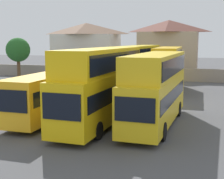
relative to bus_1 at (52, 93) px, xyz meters
The scene contains 11 objects.
ground 18.27m from the bus_1, 77.84° to the left, with size 140.00×140.00×0.00m, color #4C4C4F.
depot_boundary_wall 25.54m from the bus_1, 81.37° to the left, with size 56.00×0.50×1.80m, color gray.
bus_1 is the anchor object (origin of this frame).
bus_2 4.14m from the bus_1, ahead, with size 3.15×11.75×5.21m.
bus_3 7.69m from the bus_1, ahead, with size 3.03×10.98×4.87m.
bus_4 15.52m from the bus_1, 93.25° to the left, with size 3.35×11.77×3.47m.
bus_5 16.10m from the bus_1, 78.15° to the left, with size 3.31×12.10×5.09m.
bus_6 17.07m from the bus_1, 66.97° to the left, with size 2.76×10.40×4.91m.
house_terrace_left 32.99m from the bus_1, 105.67° to the left, with size 10.83×7.04×8.52m.
house_terrace_centre 32.71m from the bus_1, 81.44° to the left, with size 9.52×6.84×8.83m.
tree_left_of_lot 27.62m from the bus_1, 126.14° to the left, with size 3.57×3.57×6.04m.
Camera 1 is at (7.09, -22.00, 5.83)m, focal length 53.85 mm.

